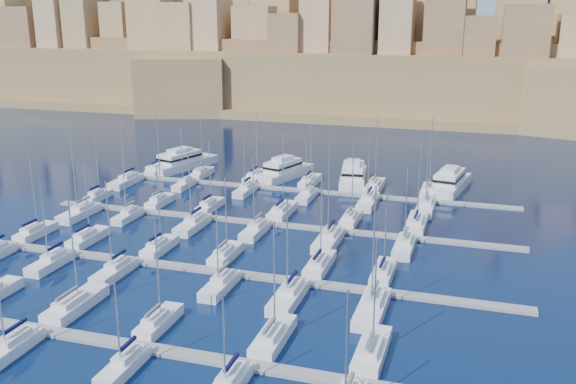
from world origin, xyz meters
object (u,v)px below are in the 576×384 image
(sailboat_2, at_px, (75,304))
(motor_yacht_d, at_px, (450,182))
(motor_yacht_c, at_px, (353,175))
(sailboat_4, at_px, (273,337))
(motor_yacht_b, at_px, (284,170))
(motor_yacht_a, at_px, (182,161))

(sailboat_2, height_order, motor_yacht_d, sailboat_2)
(sailboat_2, bearing_deg, motor_yacht_c, 73.69)
(sailboat_4, bearing_deg, sailboat_2, 178.98)
(sailboat_2, distance_m, sailboat_4, 25.96)
(sailboat_2, bearing_deg, sailboat_4, -1.02)
(motor_yacht_c, bearing_deg, sailboat_4, -85.48)
(sailboat_4, bearing_deg, motor_yacht_b, 106.67)
(sailboat_2, bearing_deg, motor_yacht_a, 106.13)
(motor_yacht_a, bearing_deg, sailboat_4, -56.83)
(sailboat_2, relative_size, motor_yacht_d, 0.93)
(motor_yacht_a, distance_m, motor_yacht_d, 60.91)
(motor_yacht_c, bearing_deg, motor_yacht_d, 0.24)
(motor_yacht_b, relative_size, motor_yacht_c, 0.95)
(motor_yacht_b, relative_size, motor_yacht_d, 0.94)
(motor_yacht_b, height_order, motor_yacht_d, same)
(sailboat_4, relative_size, motor_yacht_b, 0.85)
(sailboat_4, distance_m, motor_yacht_c, 70.42)
(motor_yacht_b, distance_m, motor_yacht_d, 35.50)
(sailboat_2, xyz_separation_m, motor_yacht_c, (20.41, 69.73, 0.95))
(sailboat_2, relative_size, sailboat_4, 1.16)
(motor_yacht_b, bearing_deg, sailboat_2, -94.19)
(sailboat_2, relative_size, motor_yacht_c, 0.94)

